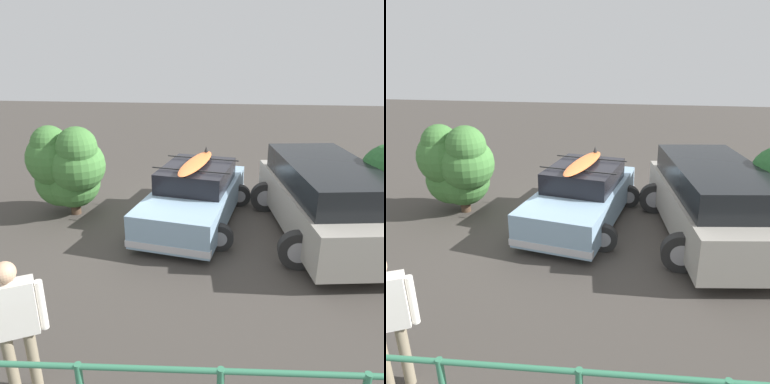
# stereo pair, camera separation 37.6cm
# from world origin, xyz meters

# --- Properties ---
(ground_plane) EXTENTS (44.00, 44.00, 0.02)m
(ground_plane) POSITION_xyz_m (0.00, 0.00, -0.01)
(ground_plane) COLOR #423D38
(ground_plane) RESTS_ON ground
(sedan_car) EXTENTS (2.68, 4.22, 1.61)m
(sedan_car) POSITION_xyz_m (-0.15, 0.11, 0.63)
(sedan_car) COLOR #8CADC6
(sedan_car) RESTS_ON ground
(suv_car) EXTENTS (2.95, 4.83, 1.64)m
(suv_car) POSITION_xyz_m (-2.95, 0.52, 0.86)
(suv_car) COLOR #9E998E
(suv_car) RESTS_ON ground
(bush_near_left) EXTENTS (1.90, 1.57, 2.25)m
(bush_near_left) POSITION_xyz_m (2.92, 0.13, 1.21)
(bush_near_left) COLOR #4C3828
(bush_near_left) RESTS_ON ground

